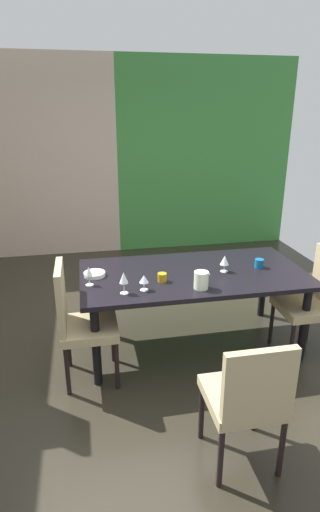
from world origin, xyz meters
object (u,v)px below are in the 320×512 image
object	(u,v)px
cup_east	(162,277)
wine_glass_right	(144,279)
pitcher_south	(201,280)
dining_table	(193,280)
chair_head_near	(248,397)
chair_left_near	(78,319)
wine_glass_rear	(89,272)
cup_center	(259,263)
chair_right_near	(314,298)
serving_bowl_near_shelf	(95,274)
wine_glass_corner	(225,261)
wine_glass_west	(124,278)

from	to	relation	value
cup_east	wine_glass_right	bearing A→B (deg)	-140.74
pitcher_south	dining_table	bearing A→B (deg)	85.03
wine_glass_right	cup_east	world-z (taller)	wine_glass_right
dining_table	chair_head_near	xyz separation A→B (m)	(-0.05, -1.39, -0.15)
chair_left_near	wine_glass_rear	world-z (taller)	chair_left_near
chair_left_near	wine_glass_right	distance (m)	0.60
cup_east	pitcher_south	size ratio (longest dim) A/B	0.54
chair_head_near	cup_east	size ratio (longest dim) A/B	11.79
cup_center	pitcher_south	xyz separation A→B (m)	(-0.65, -0.33, 0.03)
dining_table	cup_east	distance (m)	0.36
dining_table	chair_head_near	world-z (taller)	chair_head_near
pitcher_south	chair_right_near	bearing A→B (deg)	1.65
chair_head_near	wine_glass_rear	distance (m)	1.58
chair_head_near	serving_bowl_near_shelf	size ratio (longest dim) A/B	4.94
dining_table	serving_bowl_near_shelf	world-z (taller)	serving_bowl_near_shelf
wine_glass_corner	cup_east	distance (m)	0.60
chair_left_near	chair_right_near	xyz separation A→B (m)	(2.03, 0.00, -0.01)
chair_right_near	chair_head_near	bearing A→B (deg)	135.36
serving_bowl_near_shelf	pitcher_south	size ratio (longest dim) A/B	1.28
chair_head_near	wine_glass_corner	size ratio (longest dim) A/B	6.10
dining_table	wine_glass_corner	size ratio (longest dim) A/B	13.19
wine_glass_rear	serving_bowl_near_shelf	xyz separation A→B (m)	(0.05, 0.18, -0.10)
wine_glass_rear	pitcher_south	world-z (taller)	wine_glass_rear
wine_glass_corner	serving_bowl_near_shelf	distance (m)	1.14
wine_glass_west	wine_glass_corner	distance (m)	0.96
dining_table	chair_left_near	bearing A→B (deg)	-162.91
chair_left_near	pitcher_south	xyz separation A→B (m)	(0.99, -0.03, 0.26)
dining_table	chair_left_near	xyz separation A→B (m)	(-1.02, -0.31, -0.12)
chair_head_near	cup_center	world-z (taller)	chair_head_near
wine_glass_corner	pitcher_south	world-z (taller)	wine_glass_corner
wine_glass_rear	cup_center	bearing A→B (deg)	3.68
wine_glass_right	wine_glass_corner	bearing A→B (deg)	18.16
dining_table	chair_right_near	world-z (taller)	chair_right_near
chair_head_near	pitcher_south	bearing A→B (deg)	89.03
chair_left_near	wine_glass_rear	xyz separation A→B (m)	(0.10, 0.21, 0.30)
wine_glass_west	wine_glass_right	bearing A→B (deg)	9.65
chair_head_near	wine_glass_corner	distance (m)	1.42
cup_center	pitcher_south	world-z (taller)	pitcher_south
wine_glass_right	pitcher_south	bearing A→B (deg)	-6.63
dining_table	wine_glass_corner	bearing A→B (deg)	-8.55
serving_bowl_near_shelf	pitcher_south	distance (m)	0.93
dining_table	cup_center	world-z (taller)	cup_center
wine_glass_rear	serving_bowl_near_shelf	size ratio (longest dim) A/B	0.87
dining_table	wine_glass_rear	xyz separation A→B (m)	(-0.91, -0.11, 0.19)
chair_right_near	wine_glass_corner	world-z (taller)	chair_right_near
wine_glass_corner	chair_right_near	bearing A→B (deg)	-20.10
dining_table	wine_glass_right	distance (m)	0.59
chair_right_near	pitcher_south	bearing A→B (deg)	91.65
pitcher_south	wine_glass_right	bearing A→B (deg)	173.37
wine_glass_west	serving_bowl_near_shelf	size ratio (longest dim) A/B	0.96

